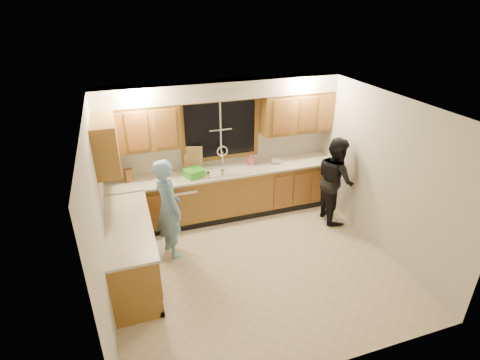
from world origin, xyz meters
name	(u,v)px	position (x,y,z in m)	size (l,w,h in m)	color
floor	(256,265)	(0.00, 0.00, 0.00)	(4.20, 4.20, 0.00)	beige
ceiling	(260,107)	(0.00, 0.00, 2.50)	(4.20, 4.20, 0.00)	white
wall_back	(221,148)	(0.00, 1.90, 1.25)	(4.20, 4.20, 0.00)	beige
wall_left	(100,220)	(-2.10, 0.00, 1.25)	(3.80, 3.80, 0.00)	beige
wall_right	(383,174)	(2.10, 0.00, 1.25)	(3.80, 3.80, 0.00)	beige
base_cabinets_back	(226,194)	(0.00, 1.60, 0.44)	(4.20, 0.60, 0.88)	olive
base_cabinets_left	(131,252)	(-1.80, 0.35, 0.44)	(0.60, 1.90, 0.88)	olive
countertop_back	(226,172)	(0.00, 1.58, 0.90)	(4.20, 0.63, 0.04)	beige
countertop_left	(128,225)	(-1.79, 0.35, 0.90)	(0.63, 1.90, 0.04)	beige
upper_cabinets_left	(138,128)	(-1.43, 1.73, 1.83)	(1.35, 0.33, 0.75)	olive
upper_cabinets_right	(297,113)	(1.43, 1.73, 1.83)	(1.35, 0.33, 0.75)	olive
upper_cabinets_return	(106,145)	(-1.94, 1.12, 1.83)	(0.33, 0.90, 0.75)	olive
soffit	(222,90)	(0.00, 1.72, 2.35)	(4.20, 0.35, 0.30)	silver
window_frame	(220,130)	(0.00, 1.89, 1.60)	(1.44, 0.03, 1.14)	black
sink	(226,173)	(0.00, 1.60, 0.86)	(0.86, 0.52, 0.57)	silver
dishwasher	(181,203)	(-0.85, 1.59, 0.41)	(0.60, 0.56, 0.82)	white
stove	(134,277)	(-1.80, -0.22, 0.45)	(0.58, 0.75, 0.90)	white
man	(168,209)	(-1.17, 0.75, 0.82)	(0.60, 0.39, 1.64)	#73ACD9
woman	(335,180)	(1.83, 0.87, 0.79)	(0.77, 0.60, 1.58)	black
knife_block	(129,175)	(-1.68, 1.71, 1.03)	(0.12, 0.10, 0.22)	#945B28
cutting_board	(193,158)	(-0.53, 1.82, 1.14)	(0.33, 0.02, 0.44)	tan
dish_crate	(194,173)	(-0.59, 1.53, 0.99)	(0.30, 0.28, 0.14)	green
soap_bottle	(251,159)	(0.53, 1.71, 1.03)	(0.10, 0.10, 0.21)	pink
bowl	(276,162)	(1.00, 1.63, 0.95)	(0.20, 0.20, 0.05)	silver
can_left	(208,175)	(-0.38, 1.37, 0.98)	(0.07, 0.07, 0.12)	#BBA990
can_right	(222,173)	(-0.12, 1.38, 0.98)	(0.07, 0.07, 0.12)	#BBA990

